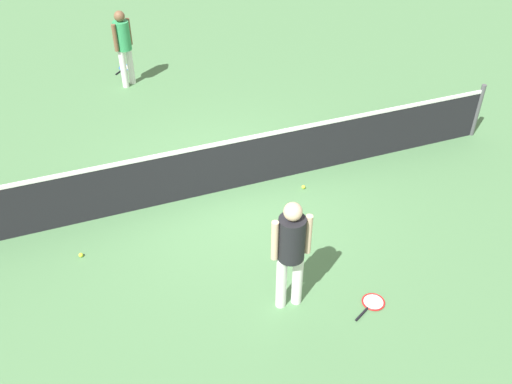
{
  "coord_description": "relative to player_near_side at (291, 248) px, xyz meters",
  "views": [
    {
      "loc": [
        -2.31,
        -7.3,
        5.72
      ],
      "look_at": [
        -0.05,
        -1.36,
        0.9
      ],
      "focal_mm": 39.12,
      "sensor_mm": 36.0,
      "label": 1
    }
  ],
  "objects": [
    {
      "name": "ground_plane",
      "position": [
        0.1,
        2.71,
        -1.01
      ],
      "size": [
        40.0,
        40.0,
        0.0
      ],
      "primitive_type": "plane",
      "color": "#4C7A4C"
    },
    {
      "name": "tennis_ball_by_net",
      "position": [
        -2.5,
        1.91,
        -0.98
      ],
      "size": [
        0.07,
        0.07,
        0.07
      ],
      "primitive_type": "sphere",
      "color": "#C6E033",
      "rests_on": "ground_plane"
    },
    {
      "name": "tennis_racket_near_player",
      "position": [
        1.05,
        -0.42,
        -1.0
      ],
      "size": [
        0.6,
        0.43,
        0.03
      ],
      "color": "red",
      "rests_on": "ground_plane"
    },
    {
      "name": "player_near_side",
      "position": [
        0.0,
        0.0,
        0.0
      ],
      "size": [
        0.53,
        0.37,
        1.7
      ],
      "color": "white",
      "rests_on": "ground_plane"
    },
    {
      "name": "player_far_side",
      "position": [
        -0.78,
        7.28,
        0.0
      ],
      "size": [
        0.48,
        0.48,
        1.7
      ],
      "color": "white",
      "rests_on": "ground_plane"
    },
    {
      "name": "tennis_ball_near_player",
      "position": [
        1.27,
        2.27,
        -0.98
      ],
      "size": [
        0.07,
        0.07,
        0.07
      ],
      "primitive_type": "sphere",
      "color": "#C6E033",
      "rests_on": "ground_plane"
    },
    {
      "name": "tennis_racket_far_player",
      "position": [
        -0.73,
        8.2,
        -1.0
      ],
      "size": [
        0.52,
        0.55,
        0.03
      ],
      "color": "blue",
      "rests_on": "ground_plane"
    },
    {
      "name": "court_net",
      "position": [
        0.1,
        2.71,
        -0.51
      ],
      "size": [
        10.09,
        0.09,
        1.07
      ],
      "color": "#4C4C51",
      "rests_on": "ground_plane"
    }
  ]
}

